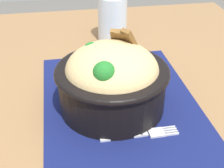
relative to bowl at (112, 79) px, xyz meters
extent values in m
cube|color=olive|center=(0.05, 0.04, -0.08)|extent=(1.21, 0.85, 0.03)
cylinder|color=brown|center=(-0.50, -0.32, -0.44)|extent=(0.04, 0.04, 0.68)
cylinder|color=brown|center=(-0.50, 0.40, -0.44)|extent=(0.04, 0.04, 0.68)
cube|color=#11194C|center=(0.01, 0.02, -0.06)|extent=(0.45, 0.30, 0.00)
cylinder|color=black|center=(0.00, 0.00, -0.02)|extent=(0.20, 0.20, 0.08)
torus|color=black|center=(0.00, 0.00, 0.02)|extent=(0.21, 0.21, 0.01)
ellipsoid|color=tan|center=(0.00, 0.00, 0.02)|extent=(0.21, 0.21, 0.10)
sphere|color=#1F6E26|center=(-0.03, -0.03, 0.04)|extent=(0.03, 0.03, 0.03)
sphere|color=#1F6E26|center=(0.05, -0.02, 0.04)|extent=(0.04, 0.04, 0.04)
cylinder|color=orange|center=(0.01, -0.03, 0.04)|extent=(0.03, 0.02, 0.01)
cylinder|color=orange|center=(-0.01, -0.03, 0.04)|extent=(0.02, 0.04, 0.01)
cube|color=brown|center=(-0.03, 0.04, 0.06)|extent=(0.04, 0.04, 0.06)
cube|color=brown|center=(-0.04, 0.04, 0.05)|extent=(0.04, 0.04, 0.05)
cube|color=brown|center=(-0.04, 0.03, 0.05)|extent=(0.04, 0.04, 0.05)
cube|color=brown|center=(-0.05, 0.02, 0.05)|extent=(0.04, 0.03, 0.05)
cube|color=silver|center=(0.09, 0.00, -0.06)|extent=(0.01, 0.07, 0.00)
cube|color=silver|center=(0.09, 0.04, -0.06)|extent=(0.01, 0.01, 0.00)
cube|color=silver|center=(0.09, 0.06, -0.06)|extent=(0.02, 0.03, 0.00)
cube|color=silver|center=(0.10, 0.09, -0.06)|extent=(0.00, 0.02, 0.00)
cube|color=silver|center=(0.09, 0.09, -0.06)|extent=(0.00, 0.02, 0.00)
cube|color=silver|center=(0.09, 0.09, -0.06)|extent=(0.00, 0.02, 0.00)
cube|color=silver|center=(0.08, 0.09, -0.06)|extent=(0.00, 0.02, 0.00)
cylinder|color=silver|center=(-0.30, 0.05, 0.00)|extent=(0.08, 0.08, 0.12)
cylinder|color=silver|center=(-0.30, 0.05, -0.04)|extent=(0.07, 0.07, 0.05)
camera|label=1|loc=(0.48, -0.08, 0.30)|focal=50.77mm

